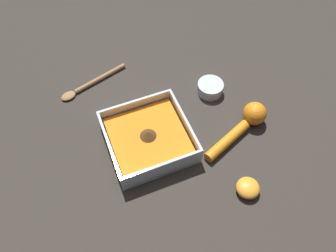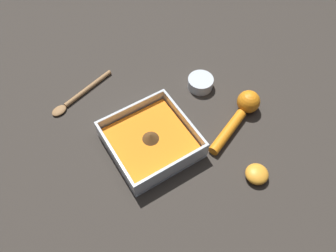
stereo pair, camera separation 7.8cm
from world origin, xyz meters
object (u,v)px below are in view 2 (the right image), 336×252
at_px(wooden_spoon, 79,95).
at_px(square_dish, 151,141).
at_px(lemon_squeezer, 242,111).
at_px(lemon_half, 257,174).
at_px(spice_bowl, 200,83).

bearing_deg(wooden_spoon, square_dish, 93.49).
relative_size(lemon_squeezer, wooden_spoon, 0.97).
bearing_deg(lemon_half, spice_bowl, -9.80).
relative_size(spice_bowl, wooden_spoon, 0.35).
xyz_separation_m(square_dish, spice_bowl, (0.09, -0.21, -0.00)).
bearing_deg(spice_bowl, square_dish, 113.49).
bearing_deg(square_dish, wooden_spoon, 20.22).
distance_m(square_dish, spice_bowl, 0.22).
height_order(spice_bowl, wooden_spoon, spice_bowl).
relative_size(square_dish, spice_bowl, 2.81).
bearing_deg(lemon_squeezer, lemon_half, -139.49).
distance_m(lemon_half, wooden_spoon, 0.49).
xyz_separation_m(spice_bowl, wooden_spoon, (0.14, 0.29, -0.01)).
bearing_deg(spice_bowl, lemon_squeezer, -167.89).
distance_m(spice_bowl, lemon_half, 0.29).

